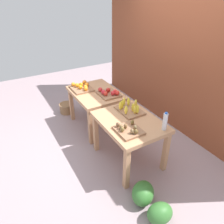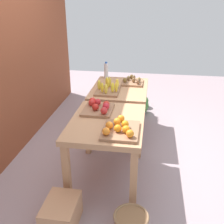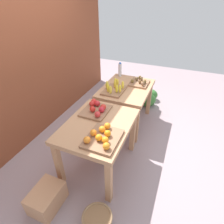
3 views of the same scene
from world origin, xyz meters
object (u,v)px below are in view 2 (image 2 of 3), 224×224
object	(u,v)px
kiwi_bin	(133,81)
watermelon_pile	(140,104)
display_table_right	(120,94)
orange_bin	(120,129)
banana_crate	(108,89)
cardboard_produce_box	(61,214)
apple_bin	(98,107)
wicker_basket	(131,224)
water_bottle	(106,71)
display_table_left	(107,129)

from	to	relation	value
kiwi_bin	watermelon_pile	bearing A→B (deg)	-8.44
display_table_right	orange_bin	distance (m)	1.39
banana_crate	cardboard_produce_box	size ratio (longest dim) A/B	1.10
apple_bin	banana_crate	world-z (taller)	banana_crate
display_table_right	wicker_basket	size ratio (longest dim) A/B	3.24
orange_bin	cardboard_produce_box	world-z (taller)	orange_bin
water_bottle	orange_bin	bearing A→B (deg)	-165.87
display_table_right	orange_bin	world-z (taller)	orange_bin
wicker_basket	watermelon_pile	bearing A→B (deg)	1.64
display_table_left	display_table_right	world-z (taller)	same
apple_bin	watermelon_pile	world-z (taller)	apple_bin
orange_bin	banana_crate	world-z (taller)	banana_crate
watermelon_pile	wicker_basket	xyz separation A→B (m)	(-2.80, -0.08, -0.02)
watermelon_pile	orange_bin	bearing A→B (deg)	177.54
apple_bin	banana_crate	bearing A→B (deg)	-0.35
apple_bin	water_bottle	xyz separation A→B (m)	(1.30, 0.13, 0.09)
display_table_left	display_table_right	distance (m)	1.12
display_table_left	water_bottle	distance (m)	1.58
kiwi_bin	apple_bin	bearing A→B (deg)	164.04
display_table_right	orange_bin	bearing A→B (deg)	-172.79
water_bottle	wicker_basket	world-z (taller)	water_bottle
display_table_left	kiwi_bin	size ratio (longest dim) A/B	2.89
orange_bin	kiwi_bin	size ratio (longest dim) A/B	1.22
kiwi_bin	display_table_right	bearing A→B (deg)	141.81
wicker_basket	display_table_left	bearing A→B (deg)	23.83
water_bottle	wicker_basket	distance (m)	2.53
display_table_left	banana_crate	bearing A→B (deg)	8.76
cardboard_produce_box	watermelon_pile	bearing A→B (deg)	-11.50
kiwi_bin	cardboard_produce_box	size ratio (longest dim) A/B	0.90
display_table_left	watermelon_pile	world-z (taller)	display_table_left
display_table_right	cardboard_produce_box	bearing A→B (deg)	171.10
kiwi_bin	cardboard_produce_box	bearing A→B (deg)	167.55
banana_crate	water_bottle	xyz separation A→B (m)	(0.64, 0.14, 0.08)
wicker_basket	apple_bin	bearing A→B (deg)	25.51
banana_crate	cardboard_produce_box	world-z (taller)	banana_crate
kiwi_bin	wicker_basket	xyz separation A→B (m)	(-2.13, -0.18, -0.66)
wicker_basket	cardboard_produce_box	distance (m)	0.65
apple_bin	cardboard_produce_box	xyz separation A→B (m)	(-1.04, 0.16, -0.65)
apple_bin	water_bottle	world-z (taller)	water_bottle
display_table_right	kiwi_bin	world-z (taller)	kiwi_bin
kiwi_bin	water_bottle	xyz separation A→B (m)	(0.20, 0.45, 0.10)
display_table_left	watermelon_pile	xyz separation A→B (m)	(2.01, -0.27, -0.50)
banana_crate	display_table_left	bearing A→B (deg)	-171.24
apple_bin	kiwi_bin	bearing A→B (deg)	-15.96
water_bottle	display_table_left	bearing A→B (deg)	-169.80
orange_bin	water_bottle	world-z (taller)	water_bottle
display_table_left	watermelon_pile	bearing A→B (deg)	-7.66
display_table_left	apple_bin	size ratio (longest dim) A/B	2.60
display_table_right	kiwi_bin	xyz separation A→B (m)	(0.22, -0.17, 0.14)
display_table_left	display_table_right	xyz separation A→B (m)	(1.12, 0.00, 0.00)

